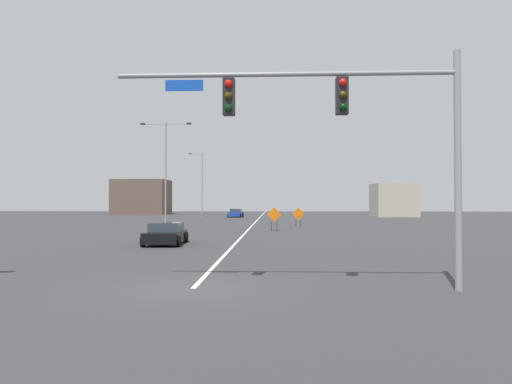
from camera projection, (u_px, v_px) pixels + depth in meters
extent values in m
plane|color=#38383A|center=(193.00, 289.00, 12.92)|extent=(189.35, 189.35, 0.00)
cube|color=white|center=(259.00, 218.00, 65.46)|extent=(0.16, 105.19, 0.01)
cylinder|color=gray|center=(458.00, 170.00, 12.67)|extent=(0.20, 0.20, 6.79)
cylinder|color=gray|center=(285.00, 74.00, 12.93)|extent=(9.71, 0.14, 0.14)
cube|color=black|center=(342.00, 96.00, 12.85)|extent=(0.34, 0.32, 1.05)
sphere|color=red|center=(343.00, 82.00, 12.68)|extent=(0.22, 0.22, 0.22)
sphere|color=#3C3106|center=(343.00, 95.00, 12.68)|extent=(0.22, 0.22, 0.22)
sphere|color=black|center=(343.00, 107.00, 12.67)|extent=(0.22, 0.22, 0.22)
cube|color=black|center=(229.00, 97.00, 12.98)|extent=(0.34, 0.32, 1.05)
sphere|color=red|center=(228.00, 84.00, 12.82)|extent=(0.22, 0.22, 0.22)
sphere|color=#3C3106|center=(228.00, 96.00, 12.81)|extent=(0.22, 0.22, 0.22)
sphere|color=black|center=(228.00, 108.00, 12.81)|extent=(0.22, 0.22, 0.22)
cube|color=#1447B7|center=(184.00, 85.00, 13.05)|extent=(1.10, 0.03, 0.32)
cylinder|color=gray|center=(202.00, 185.00, 68.98)|extent=(0.16, 0.16, 9.89)
cylinder|color=gray|center=(196.00, 154.00, 69.11)|extent=(1.83, 0.08, 0.08)
cube|color=#262628|center=(190.00, 154.00, 69.15)|extent=(0.44, 0.24, 0.14)
cylinder|color=gray|center=(166.00, 175.00, 42.14)|extent=(0.16, 0.16, 9.91)
cylinder|color=gray|center=(154.00, 124.00, 42.28)|extent=(2.19, 0.08, 0.08)
cube|color=#262628|center=(143.00, 124.00, 42.33)|extent=(0.44, 0.24, 0.14)
cylinder|color=gray|center=(177.00, 124.00, 42.19)|extent=(2.19, 0.08, 0.08)
cube|color=#262628|center=(189.00, 124.00, 42.14)|extent=(0.44, 0.24, 0.14)
cube|color=orange|center=(298.00, 214.00, 44.51)|extent=(1.24, 0.21, 1.25)
cylinder|color=black|center=(296.00, 223.00, 44.47)|extent=(0.05, 0.05, 0.58)
cylinder|color=black|center=(301.00, 223.00, 44.52)|extent=(0.05, 0.05, 0.58)
cube|color=orange|center=(274.00, 214.00, 37.63)|extent=(1.20, 0.20, 1.20)
cylinder|color=black|center=(271.00, 226.00, 37.65)|extent=(0.05, 0.05, 0.76)
cylinder|color=black|center=(277.00, 226.00, 37.57)|extent=(0.05, 0.05, 0.76)
cube|color=black|center=(166.00, 236.00, 25.93)|extent=(2.08, 3.91, 0.61)
cube|color=#333D47|center=(166.00, 227.00, 26.13)|extent=(1.81, 2.06, 0.49)
cylinder|color=black|center=(143.00, 241.00, 24.58)|extent=(0.25, 0.65, 0.64)
cylinder|color=black|center=(178.00, 241.00, 24.58)|extent=(0.25, 0.65, 0.64)
cylinder|color=black|center=(154.00, 237.00, 27.26)|extent=(0.25, 0.65, 0.64)
cylinder|color=black|center=(186.00, 237.00, 27.26)|extent=(0.25, 0.65, 0.64)
cube|color=#1E389E|center=(236.00, 214.00, 69.10)|extent=(2.05, 4.19, 0.62)
cube|color=#333D47|center=(236.00, 210.00, 69.31)|extent=(1.74, 1.94, 0.51)
cylinder|color=black|center=(228.00, 215.00, 67.76)|extent=(0.25, 0.65, 0.64)
cylinder|color=black|center=(240.00, 215.00, 67.58)|extent=(0.25, 0.65, 0.64)
cylinder|color=black|center=(231.00, 215.00, 70.61)|extent=(0.25, 0.65, 0.64)
cylinder|color=black|center=(243.00, 215.00, 70.43)|extent=(0.25, 0.65, 0.64)
cube|color=brown|center=(142.00, 197.00, 84.68)|extent=(9.75, 7.70, 6.47)
cube|color=#B2A893|center=(393.00, 200.00, 71.76)|extent=(6.33, 6.84, 5.24)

